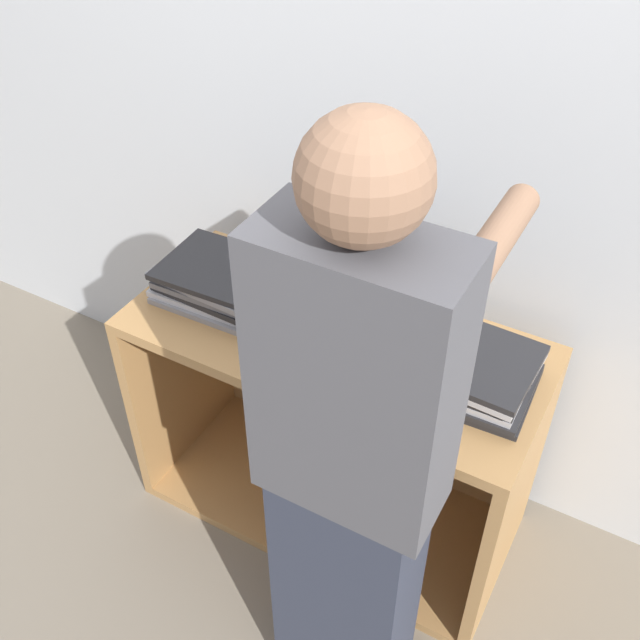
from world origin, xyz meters
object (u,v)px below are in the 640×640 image
laptop_stack_left (223,280)px  person (353,474)px  laptop_stack_right (464,367)px  laptop_open (344,309)px

laptop_stack_left → person: (0.68, -0.47, 0.03)m
laptop_stack_right → person: (-0.09, -0.47, 0.03)m
laptop_open → person: 0.60m
person → laptop_open: bearing=119.6°
laptop_stack_right → person: person is taller
laptop_stack_left → person: 0.83m
laptop_open → laptop_stack_right: size_ratio=0.93×
laptop_open → laptop_stack_right: (0.38, -0.06, -0.00)m
laptop_stack_right → laptop_stack_left: bearing=179.6°
laptop_open → person: (0.30, -0.52, 0.03)m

